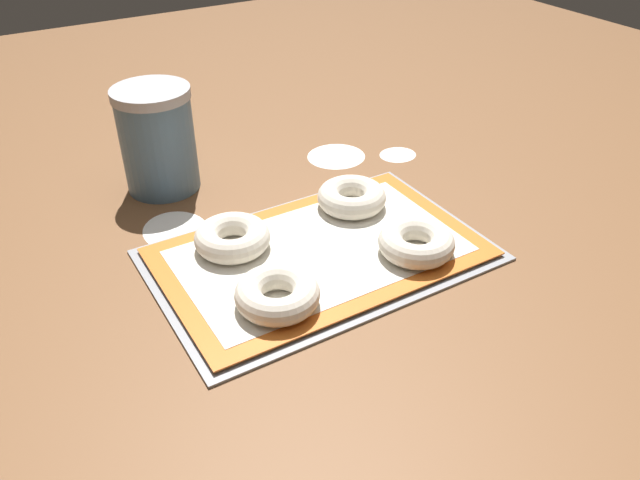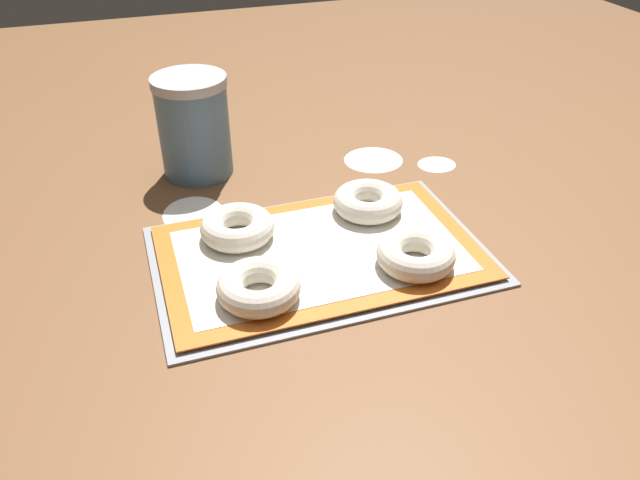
{
  "view_description": "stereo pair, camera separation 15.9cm",
  "coord_description": "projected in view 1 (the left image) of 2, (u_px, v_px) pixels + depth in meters",
  "views": [
    {
      "loc": [
        -0.39,
        -0.65,
        0.53
      ],
      "look_at": [
        -0.02,
        -0.02,
        0.03
      ],
      "focal_mm": 35.0,
      "sensor_mm": 36.0,
      "label": 1
    },
    {
      "loc": [
        -0.25,
        -0.72,
        0.53
      ],
      "look_at": [
        -0.02,
        -0.02,
        0.03
      ],
      "focal_mm": 35.0,
      "sensor_mm": 36.0,
      "label": 2
    }
  ],
  "objects": [
    {
      "name": "ground_plane",
      "position": [
        322.0,
        247.0,
        0.93
      ],
      "size": [
        2.8,
        2.8,
        0.0
      ],
      "primitive_type": "plane",
      "color": "brown"
    },
    {
      "name": "flour_patch_side",
      "position": [
        336.0,
        156.0,
        1.17
      ],
      "size": [
        0.11,
        0.11,
        0.0
      ],
      "color": "white",
      "rests_on": "ground_plane"
    },
    {
      "name": "baking_tray",
      "position": [
        320.0,
        254.0,
        0.9
      ],
      "size": [
        0.48,
        0.31,
        0.01
      ],
      "color": "#93969B",
      "rests_on": "ground_plane"
    },
    {
      "name": "bagel_back_right",
      "position": [
        352.0,
        197.0,
        0.99
      ],
      "size": [
        0.11,
        0.11,
        0.04
      ],
      "color": "silver",
      "rests_on": "baking_mat"
    },
    {
      "name": "bagel_front_left",
      "position": [
        277.0,
        294.0,
        0.79
      ],
      "size": [
        0.11,
        0.11,
        0.04
      ],
      "color": "silver",
      "rests_on": "baking_mat"
    },
    {
      "name": "bagel_back_left",
      "position": [
        232.0,
        238.0,
        0.89
      ],
      "size": [
        0.11,
        0.11,
        0.04
      ],
      "color": "silver",
      "rests_on": "baking_mat"
    },
    {
      "name": "flour_patch_far",
      "position": [
        398.0,
        154.0,
        1.18
      ],
      "size": [
        0.07,
        0.06,
        0.0
      ],
      "color": "white",
      "rests_on": "ground_plane"
    },
    {
      "name": "flour_canister",
      "position": [
        158.0,
        139.0,
        1.03
      ],
      "size": [
        0.13,
        0.13,
        0.18
      ],
      "color": "slate",
      "rests_on": "ground_plane"
    },
    {
      "name": "bagel_front_right",
      "position": [
        416.0,
        242.0,
        0.88
      ],
      "size": [
        0.11,
        0.11,
        0.04
      ],
      "color": "silver",
      "rests_on": "baking_mat"
    },
    {
      "name": "baking_mat",
      "position": [
        320.0,
        251.0,
        0.9
      ],
      "size": [
        0.45,
        0.28,
        0.0
      ],
      "color": "orange",
      "rests_on": "baking_tray"
    },
    {
      "name": "flour_patch_near",
      "position": [
        175.0,
        229.0,
        0.96
      ],
      "size": [
        0.1,
        0.11,
        0.0
      ],
      "color": "white",
      "rests_on": "ground_plane"
    }
  ]
}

